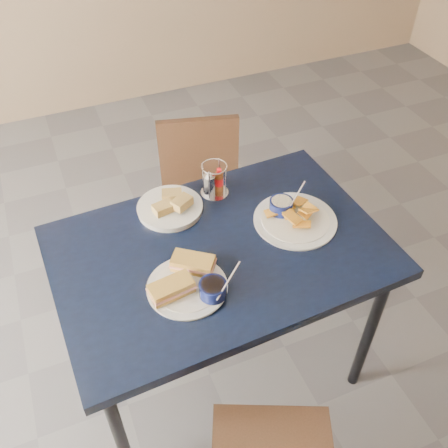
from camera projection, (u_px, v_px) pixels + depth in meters
name	position (u px, v px, depth m)	size (l,w,h in m)	color
ground	(210.00, 374.00, 2.23)	(6.00, 6.00, 0.00)	#545459
dining_table	(221.00, 261.00, 1.81)	(1.19, 0.82, 0.75)	black
chair_far	(198.00, 191.00, 2.43)	(0.46, 0.45, 0.81)	#311C10
sandwich_plate	(190.00, 282.00, 1.61)	(0.30, 0.27, 0.12)	white
plantain_plate	(291.00, 215.00, 1.85)	(0.31, 0.31, 0.12)	white
bread_basket	(171.00, 207.00, 1.89)	(0.24, 0.24, 0.07)	white
condiment_caddy	(213.00, 182.00, 1.93)	(0.11, 0.11, 0.14)	silver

